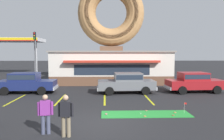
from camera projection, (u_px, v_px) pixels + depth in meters
name	position (u px, v px, depth m)	size (l,w,h in m)	color
ground_plane	(99.00, 123.00, 9.87)	(160.00, 160.00, 0.00)	#232326
donut_shop_building	(111.00, 47.00, 23.50)	(12.30, 6.75, 10.96)	brown
putting_mat	(146.00, 114.00, 11.21)	(4.56, 1.30, 0.03)	green
mini_donut_near_left	(106.00, 114.00, 11.08)	(0.13, 0.13, 0.04)	#D8667F
mini_donut_near_right	(175.00, 112.00, 11.38)	(0.13, 0.13, 0.04)	#D17F47
mini_donut_mid_left	(173.00, 115.00, 10.86)	(0.13, 0.13, 0.04)	brown
mini_donut_mid_centre	(145.00, 116.00, 10.71)	(0.13, 0.13, 0.04)	#D17F47
mini_donut_mid_right	(146.00, 111.00, 11.76)	(0.13, 0.13, 0.04)	#A5724C
golf_ball	(141.00, 113.00, 11.19)	(0.04, 0.04, 0.04)	white
putting_flag_pin	(185.00, 105.00, 11.32)	(0.13, 0.01, 0.55)	silver
car_grey	(127.00, 82.00, 17.11)	(4.63, 2.12, 1.60)	slate
car_navy	(26.00, 82.00, 17.12)	(4.59, 2.05, 1.60)	navy
car_red	(194.00, 81.00, 17.47)	(4.63, 2.12, 1.60)	maroon
pedestrian_hooded_kid	(66.00, 114.00, 8.14)	(0.59, 0.28, 1.59)	#7F7056
pedestrian_leather_jacket_man	(45.00, 113.00, 8.43)	(0.59, 0.30, 1.55)	#474C66
trash_bin	(174.00, 80.00, 21.44)	(0.57, 0.57, 0.97)	#232833
traffic_light_pole	(35.00, 48.00, 27.06)	(0.28, 0.47, 5.80)	#595B60
gas_station_canopy	(11.00, 41.00, 32.25)	(9.00, 4.46, 5.30)	silver
parking_stripe_far_left	(15.00, 100.00, 14.66)	(0.12, 3.60, 0.01)	yellow
parking_stripe_left	(60.00, 100.00, 14.76)	(0.12, 3.60, 0.01)	yellow
parking_stripe_mid_left	(105.00, 99.00, 14.86)	(0.12, 3.60, 0.01)	yellow
parking_stripe_centre	(148.00, 99.00, 14.95)	(0.12, 3.60, 0.01)	yellow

